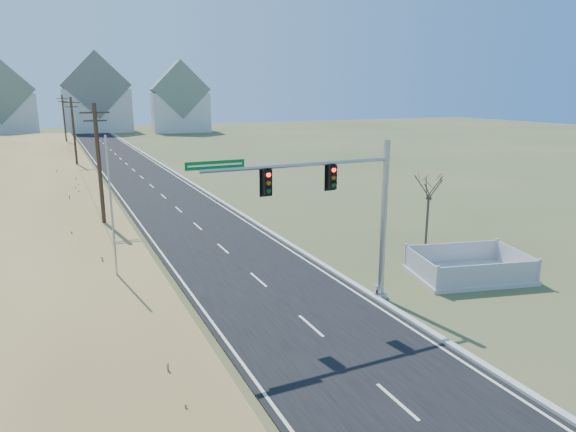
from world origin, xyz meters
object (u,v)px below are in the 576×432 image
at_px(traffic_signal_mast, 349,208).
at_px(bare_tree, 429,185).
at_px(fence_enclosure, 468,272).
at_px(open_sign, 379,291).
at_px(flagpole, 114,237).

height_order(traffic_signal_mast, bare_tree, traffic_signal_mast).
xyz_separation_m(traffic_signal_mast, fence_enclosure, (7.87, 0.42, -4.36)).
distance_m(traffic_signal_mast, open_sign, 4.71).
relative_size(fence_enclosure, bare_tree, 1.31).
bearing_deg(open_sign, flagpole, 160.31).
relative_size(traffic_signal_mast, fence_enclosure, 1.43).
height_order(flagpole, bare_tree, flagpole).
height_order(traffic_signal_mast, fence_enclosure, traffic_signal_mast).
bearing_deg(flagpole, bare_tree, 0.71).
height_order(traffic_signal_mast, flagpole, flagpole).
relative_size(open_sign, bare_tree, 0.12).
distance_m(open_sign, bare_tree, 9.55).
distance_m(traffic_signal_mast, bare_tree, 10.41).
bearing_deg(traffic_signal_mast, bare_tree, 30.23).
relative_size(fence_enclosure, flagpole, 0.86).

